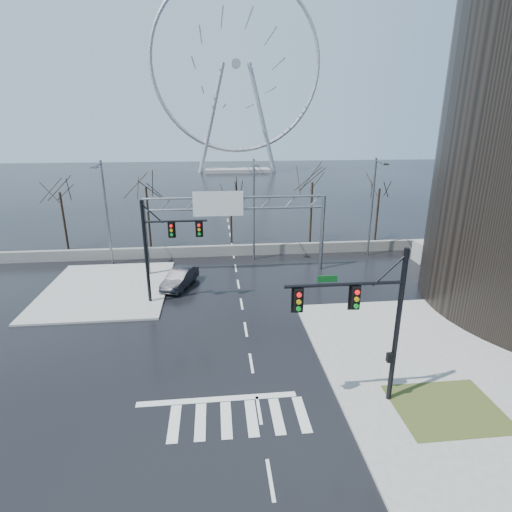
{
  "coord_description": "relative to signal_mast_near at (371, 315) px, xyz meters",
  "views": [
    {
      "loc": [
        -1.81,
        -19.85,
        13.18
      ],
      "look_at": [
        1.07,
        7.54,
        4.0
      ],
      "focal_mm": 28.0,
      "sensor_mm": 36.0,
      "label": 1
    }
  ],
  "objects": [
    {
      "name": "barrier_wall",
      "position": [
        -5.14,
        24.04,
        -4.32
      ],
      "size": [
        52.0,
        0.5,
        1.1
      ],
      "primitive_type": "cube",
      "color": "slate",
      "rests_on": "ground"
    },
    {
      "name": "tree_far_left",
      "position": [
        -23.14,
        28.04,
        0.7
      ],
      "size": [
        3.5,
        3.5,
        7.0
      ],
      "color": "black",
      "rests_on": "ground"
    },
    {
      "name": "tree_left",
      "position": [
        -14.14,
        27.54,
        1.1
      ],
      "size": [
        3.75,
        3.75,
        7.5
      ],
      "color": "black",
      "rests_on": "ground"
    },
    {
      "name": "streetlight_right",
      "position": [
        8.86,
        22.2,
        1.01
      ],
      "size": [
        0.5,
        2.55,
        10.0
      ],
      "color": "slate",
      "rests_on": "ground"
    },
    {
      "name": "car",
      "position": [
        -10.08,
        16.05,
        -4.11
      ],
      "size": [
        3.11,
        4.91,
        1.53
      ],
      "primitive_type": "imported",
      "rotation": [
        0.0,
        0.0,
        -0.35
      ],
      "color": "black",
      "rests_on": "ground"
    },
    {
      "name": "signal_mast_far",
      "position": [
        -11.01,
        13.0,
        -0.04
      ],
      "size": [
        4.72,
        0.41,
        8.0
      ],
      "color": "black",
      "rests_on": "ground"
    },
    {
      "name": "tree_center",
      "position": [
        -5.14,
        28.54,
        0.3
      ],
      "size": [
        3.25,
        3.25,
        6.5
      ],
      "color": "black",
      "rests_on": "ground"
    },
    {
      "name": "sidewalk_right_ext",
      "position": [
        4.86,
        6.04,
        -4.8
      ],
      "size": [
        12.0,
        10.0,
        0.15
      ],
      "primitive_type": "cube",
      "color": "gray",
      "rests_on": "ground"
    },
    {
      "name": "sign_gantry",
      "position": [
        -5.52,
        19.0,
        0.31
      ],
      "size": [
        16.36,
        0.4,
        7.6
      ],
      "color": "slate",
      "rests_on": "ground"
    },
    {
      "name": "tree_far_right",
      "position": [
        11.86,
        28.04,
        0.54
      ],
      "size": [
        3.4,
        3.4,
        6.8
      ],
      "color": "black",
      "rests_on": "ground"
    },
    {
      "name": "streetlight_left",
      "position": [
        -17.14,
        22.2,
        1.01
      ],
      "size": [
        0.5,
        2.55,
        10.0
      ],
      "color": "slate",
      "rests_on": "ground"
    },
    {
      "name": "ferris_wheel",
      "position": [
        -0.14,
        99.04,
        21.26
      ],
      "size": [
        45.0,
        6.0,
        50.91
      ],
      "color": "gray",
      "rests_on": "ground"
    },
    {
      "name": "tree_right",
      "position": [
        3.86,
        27.54,
        1.34
      ],
      "size": [
        3.9,
        3.9,
        7.8
      ],
      "color": "black",
      "rests_on": "ground"
    },
    {
      "name": "streetlight_mid",
      "position": [
        -3.14,
        22.2,
        1.01
      ],
      "size": [
        0.5,
        2.55,
        10.0
      ],
      "color": "slate",
      "rests_on": "ground"
    },
    {
      "name": "ground",
      "position": [
        -5.14,
        4.04,
        -4.87
      ],
      "size": [
        260.0,
        260.0,
        0.0
      ],
      "primitive_type": "plane",
      "color": "black",
      "rests_on": "ground"
    },
    {
      "name": "signal_mast_near",
      "position": [
        0.0,
        0.0,
        0.0
      ],
      "size": [
        5.52,
        0.41,
        8.0
      ],
      "color": "black",
      "rests_on": "ground"
    },
    {
      "name": "sidewalk_far",
      "position": [
        -16.14,
        16.04,
        -4.8
      ],
      "size": [
        10.0,
        12.0,
        0.15
      ],
      "primitive_type": "cube",
      "color": "gray",
      "rests_on": "ground"
    },
    {
      "name": "grass_strip",
      "position": [
        3.86,
        -0.96,
        -4.72
      ],
      "size": [
        5.0,
        4.0,
        0.02
      ],
      "primitive_type": "cube",
      "color": "#2E3C19",
      "rests_on": "sidewalk_near"
    }
  ]
}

